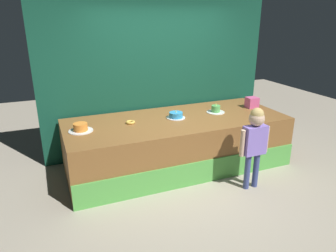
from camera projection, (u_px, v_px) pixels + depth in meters
ground_plane at (196, 184)px, 4.56m from camera, size 12.00×12.00×0.00m
stage_platform at (177, 142)px, 5.02m from camera, size 3.45×1.40×0.79m
curtain_backdrop at (159, 68)px, 5.35m from camera, size 4.01×0.08×2.94m
child_figure at (255, 138)px, 4.23m from camera, size 0.46×0.21×1.18m
pink_box at (252, 102)px, 5.45m from camera, size 0.20×0.18×0.18m
donut at (130, 122)px, 4.67m from camera, size 0.14×0.14×0.04m
cake_left at (81, 128)px, 4.35m from camera, size 0.34×0.34×0.11m
cake_center at (176, 115)px, 4.91m from camera, size 0.29×0.29×0.14m
cake_right at (216, 110)px, 5.19m from camera, size 0.30×0.30×0.17m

